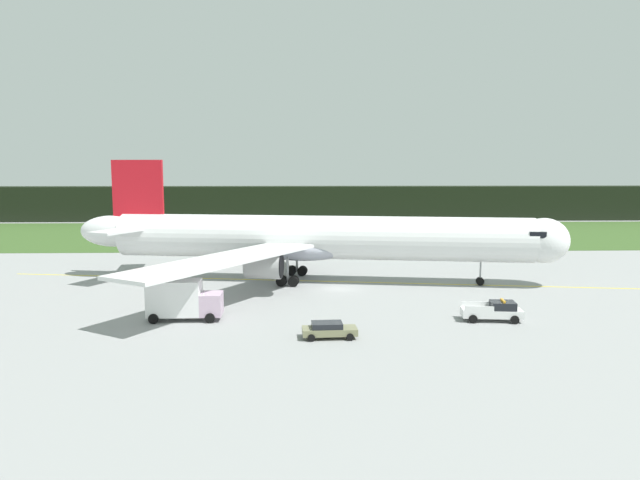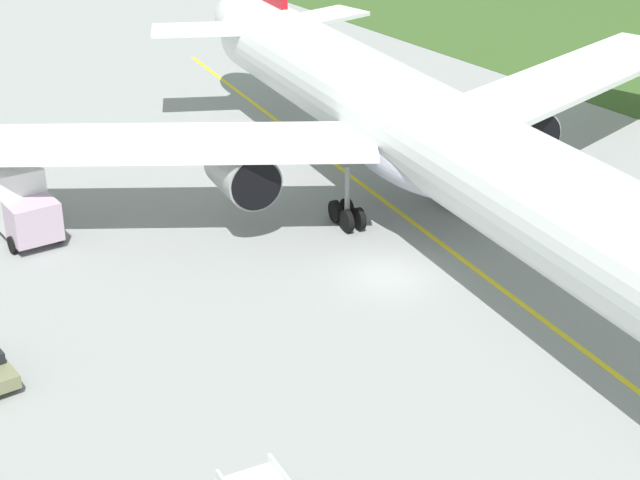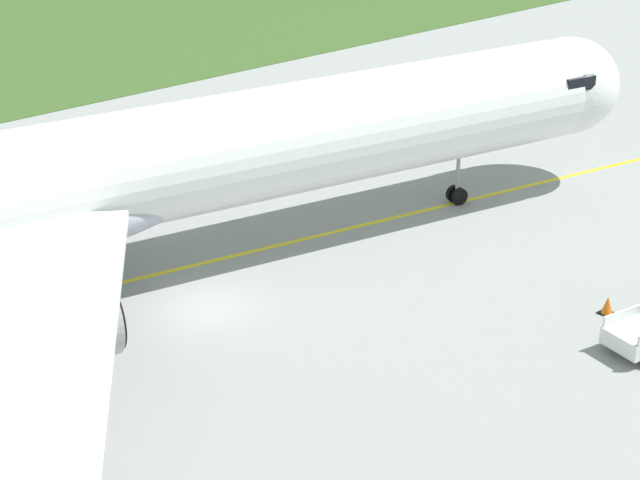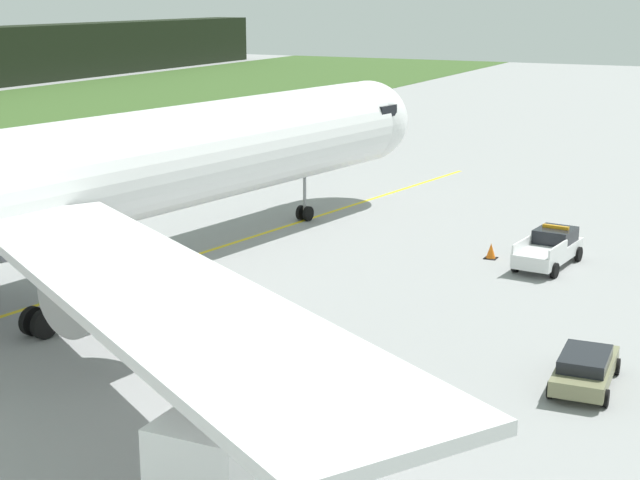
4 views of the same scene
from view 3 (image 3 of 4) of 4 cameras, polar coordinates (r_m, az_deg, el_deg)
name	(u,v)px [view 3 (image 3 of 4)]	position (r m, az deg, el deg)	size (l,w,h in m)	color
ground	(208,308)	(49.26, -5.66, -3.43)	(320.00, 320.00, 0.00)	gray
taxiway_centerline_main	(119,283)	(51.90, -10.10, -2.15)	(78.91, 0.30, 0.01)	yellow
airliner	(93,180)	(49.55, -11.41, 3.00)	(58.90, 52.43, 14.56)	silver
apron_cone	(607,305)	(49.92, 14.31, -3.22)	(0.65, 0.65, 0.81)	black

